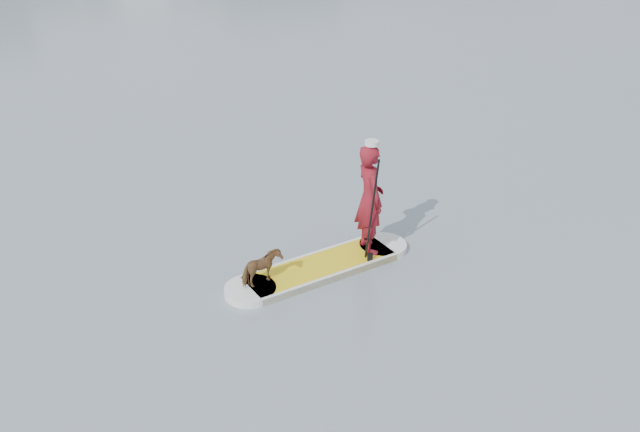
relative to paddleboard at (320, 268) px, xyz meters
name	(u,v)px	position (x,y,z in m)	size (l,w,h in m)	color
ground	(328,312)	(-0.31, -1.09, -0.06)	(140.00, 140.00, 0.00)	slate
paddleboard	(320,268)	(0.00, 0.00, 0.00)	(3.26, 1.23, 0.12)	gold
paddler	(370,199)	(0.92, 0.16, 0.99)	(0.68, 0.44, 1.85)	maroon
white_cap	(372,143)	(0.92, 0.16, 1.95)	(0.22, 0.22, 0.07)	silver
dog	(262,268)	(-1.03, -0.18, 0.33)	(0.29, 0.64, 0.54)	#56341D
paddle	(371,224)	(0.79, -0.19, 0.74)	(0.10, 0.30, 2.00)	black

